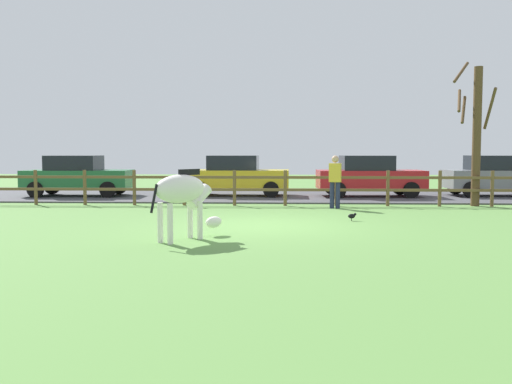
% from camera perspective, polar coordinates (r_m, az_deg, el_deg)
% --- Properties ---
extents(ground_plane, '(60.00, 60.00, 0.00)m').
position_cam_1_polar(ground_plane, '(13.41, 0.63, -3.43)').
color(ground_plane, '#5B8C42').
extents(parking_asphalt, '(28.00, 7.40, 0.05)m').
position_cam_1_polar(parking_asphalt, '(22.66, 1.42, -0.29)').
color(parking_asphalt, '#47474C').
rests_on(parking_asphalt, ground_plane).
extents(paddock_fence, '(21.62, 0.11, 1.16)m').
position_cam_1_polar(paddock_fence, '(18.34, 0.39, 0.66)').
color(paddock_fence, brown).
rests_on(paddock_fence, ground_plane).
extents(bare_tree, '(1.30, 1.26, 4.74)m').
position_cam_1_polar(bare_tree, '(19.53, 21.34, 5.69)').
color(bare_tree, '#513A23').
rests_on(bare_tree, ground_plane).
extents(zebra, '(1.34, 1.64, 1.41)m').
position_cam_1_polar(zebra, '(11.21, -7.35, -0.19)').
color(zebra, white).
rests_on(zebra, ground_plane).
extents(crow_on_grass, '(0.21, 0.10, 0.20)m').
position_cam_1_polar(crow_on_grass, '(14.55, 9.68, -2.40)').
color(crow_on_grass, black).
rests_on(crow_on_grass, ground_plane).
extents(parked_car_green, '(4.07, 2.01, 1.56)m').
position_cam_1_polar(parked_car_green, '(22.85, -17.60, 1.61)').
color(parked_car_green, '#236B38').
rests_on(parked_car_green, parking_asphalt).
extents(parked_car_red, '(4.07, 2.02, 1.56)m').
position_cam_1_polar(parked_car_red, '(21.96, 11.38, 1.63)').
color(parked_car_red, red).
rests_on(parked_car_red, parking_asphalt).
extents(parked_car_yellow, '(4.03, 1.95, 1.56)m').
position_cam_1_polar(parked_car_yellow, '(21.93, -2.01, 1.71)').
color(parked_car_yellow, yellow).
rests_on(parked_car_yellow, parking_asphalt).
extents(parked_car_grey, '(4.05, 1.99, 1.56)m').
position_cam_1_polar(parked_car_grey, '(23.72, 23.21, 1.56)').
color(parked_car_grey, slate).
rests_on(parked_car_grey, parking_asphalt).
extents(visitor_near_fence, '(0.40, 0.30, 1.64)m').
position_cam_1_polar(visitor_near_fence, '(17.61, 8.00, 1.29)').
color(visitor_near_fence, '#232847').
rests_on(visitor_near_fence, ground_plane).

